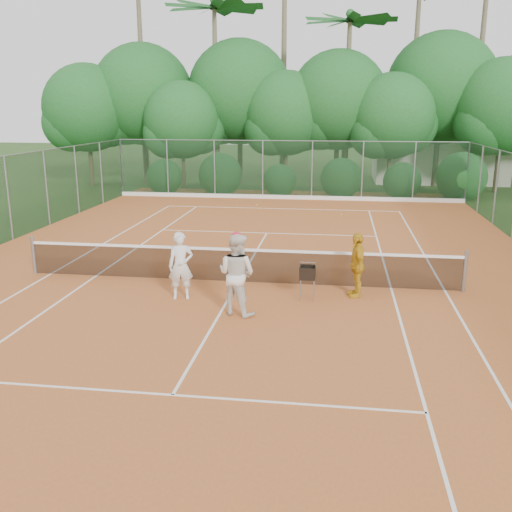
{
  "coord_description": "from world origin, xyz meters",
  "views": [
    {
      "loc": [
        2.59,
        -14.71,
        4.66
      ],
      "look_at": [
        0.67,
        -1.2,
        1.1
      ],
      "focal_mm": 40.0,
      "sensor_mm": 36.0,
      "label": 1
    }
  ],
  "objects": [
    {
      "name": "fence_back",
      "position": [
        0.0,
        15.0,
        1.52
      ],
      "size": [
        18.07,
        0.07,
        3.0
      ],
      "color": "#19381E",
      "rests_on": "clay_court"
    },
    {
      "name": "tennis_net",
      "position": [
        0.0,
        0.0,
        0.53
      ],
      "size": [
        11.97,
        0.1,
        1.1
      ],
      "color": "gray",
      "rests_on": "clay_court"
    },
    {
      "name": "player_white",
      "position": [
        -1.18,
        -1.51,
        0.86
      ],
      "size": [
        0.7,
        0.54,
        1.69
      ],
      "primitive_type": "imported",
      "rotation": [
        0.0,
        0.0,
        0.25
      ],
      "color": "silver",
      "rests_on": "clay_court"
    },
    {
      "name": "stray_ball_c",
      "position": [
        2.83,
        10.56,
        0.05
      ],
      "size": [
        0.07,
        0.07,
        0.07
      ],
      "primitive_type": "sphere",
      "color": "gold",
      "rests_on": "clay_court"
    },
    {
      "name": "ground",
      "position": [
        0.0,
        0.0,
        0.0
      ],
      "size": [
        120.0,
        120.0,
        0.0
      ],
      "primitive_type": "plane",
      "color": "#244117",
      "rests_on": "ground"
    },
    {
      "name": "clay_court",
      "position": [
        0.0,
        0.0,
        0.01
      ],
      "size": [
        18.0,
        36.0,
        0.02
      ],
      "primitive_type": "cube",
      "color": "#B45E29",
      "rests_on": "ground"
    },
    {
      "name": "club_building",
      "position": [
        9.0,
        24.0,
        1.5
      ],
      "size": [
        8.0,
        5.0,
        3.0
      ],
      "primitive_type": "cube",
      "color": "beige",
      "rests_on": "ground"
    },
    {
      "name": "player_yellow",
      "position": [
        3.16,
        -0.73,
        0.84
      ],
      "size": [
        0.56,
        1.02,
        1.64
      ],
      "primitive_type": "imported",
      "rotation": [
        0.0,
        0.0,
        -1.4
      ],
      "color": "gold",
      "rests_on": "clay_court"
    },
    {
      "name": "player_center_grp",
      "position": [
        0.39,
        -2.41,
        0.98
      ],
      "size": [
        1.14,
        1.03,
        1.94
      ],
      "color": "silver",
      "rests_on": "clay_court"
    },
    {
      "name": "stray_ball_b",
      "position": [
        -0.95,
        11.69,
        0.05
      ],
      "size": [
        0.07,
        0.07,
        0.07
      ],
      "primitive_type": "sphere",
      "color": "yellow",
      "rests_on": "clay_court"
    },
    {
      "name": "stray_ball_a",
      "position": [
        -1.25,
        12.59,
        0.05
      ],
      "size": [
        0.07,
        0.07,
        0.07
      ],
      "primitive_type": "sphere",
      "color": "yellow",
      "rests_on": "clay_court"
    },
    {
      "name": "ball_hopper",
      "position": [
        1.95,
        -1.16,
        0.7
      ],
      "size": [
        0.37,
        0.37,
        0.85
      ],
      "rotation": [
        0.0,
        0.0,
        -0.42
      ],
      "color": "gray",
      "rests_on": "clay_court"
    },
    {
      "name": "tropical_treeline",
      "position": [
        1.43,
        20.22,
        5.11
      ],
      "size": [
        32.1,
        8.49,
        15.03
      ],
      "color": "brown",
      "rests_on": "ground"
    },
    {
      "name": "court_markings",
      "position": [
        0.0,
        0.0,
        0.02
      ],
      "size": [
        11.03,
        23.83,
        0.01
      ],
      "color": "white",
      "rests_on": "clay_court"
    }
  ]
}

